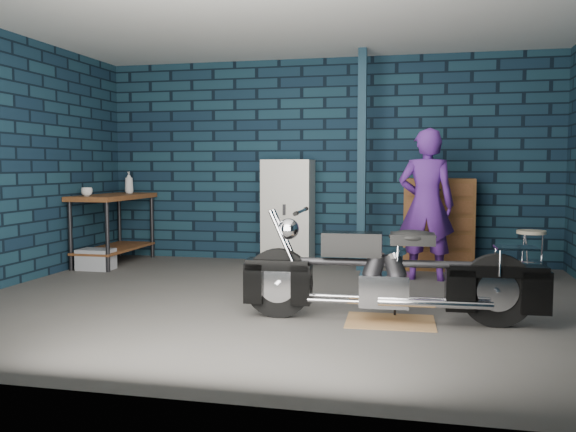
% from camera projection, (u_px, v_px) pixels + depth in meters
% --- Properties ---
extents(ground, '(6.00, 6.00, 0.00)m').
position_uv_depth(ground, '(282.00, 302.00, 5.77)').
color(ground, '#44413F').
rests_on(ground, ground).
extents(room_walls, '(6.02, 5.01, 2.71)m').
position_uv_depth(room_walls, '(294.00, 104.00, 6.15)').
color(room_walls, black).
rests_on(room_walls, ground).
extents(support_post, '(0.10, 0.10, 2.70)m').
position_uv_depth(support_post, '(362.00, 161.00, 7.43)').
color(support_post, '#122A39').
rests_on(support_post, ground).
extents(workbench, '(0.60, 1.40, 0.91)m').
position_uv_depth(workbench, '(114.00, 229.00, 8.01)').
color(workbench, brown).
rests_on(workbench, ground).
extents(drip_mat, '(0.74, 0.57, 0.01)m').
position_uv_depth(drip_mat, '(390.00, 321.00, 5.01)').
color(drip_mat, '#986942').
rests_on(drip_mat, ground).
extents(motorcycle, '(2.12, 0.66, 0.92)m').
position_uv_depth(motorcycle, '(391.00, 266.00, 4.97)').
color(motorcycle, black).
rests_on(motorcycle, ground).
extents(person, '(0.63, 0.43, 1.70)m').
position_uv_depth(person, '(426.00, 205.00, 6.84)').
color(person, '#4F217E').
rests_on(person, ground).
extents(storage_bin, '(0.41, 0.29, 0.26)m').
position_uv_depth(storage_bin, '(96.00, 259.00, 7.55)').
color(storage_bin, '#96989E').
rests_on(storage_bin, ground).
extents(locker, '(0.64, 0.46, 1.37)m').
position_uv_depth(locker, '(288.00, 212.00, 7.98)').
color(locker, beige).
rests_on(locker, ground).
extents(tool_chest, '(0.85, 0.47, 1.13)m').
position_uv_depth(tool_chest, '(439.00, 224.00, 7.57)').
color(tool_chest, brown).
rests_on(tool_chest, ground).
extents(shop_stool, '(0.34, 0.34, 0.57)m').
position_uv_depth(shop_stool, '(531.00, 256.00, 6.78)').
color(shop_stool, '#BDAD8F').
rests_on(shop_stool, ground).
extents(cup_a, '(0.16, 0.16, 0.11)m').
position_uv_depth(cup_a, '(87.00, 192.00, 7.56)').
color(cup_a, '#BDAD8F').
rests_on(cup_a, workbench).
extents(bottle, '(0.14, 0.14, 0.30)m').
position_uv_depth(bottle, '(129.00, 182.00, 8.38)').
color(bottle, '#96989E').
rests_on(bottle, workbench).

